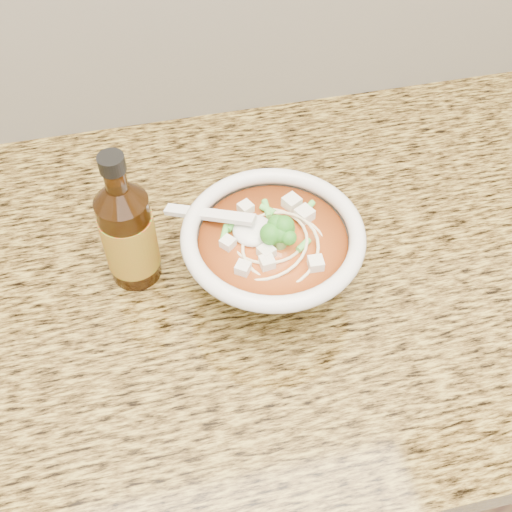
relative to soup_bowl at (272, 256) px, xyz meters
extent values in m
cube|color=#321A0F|center=(-0.01, 0.03, -0.52)|extent=(4.00, 0.65, 0.86)
cube|color=olive|center=(-0.01, 0.03, -0.07)|extent=(4.00, 0.68, 0.04)
cylinder|color=silver|center=(0.00, 0.00, -0.05)|extent=(0.09, 0.09, 0.01)
torus|color=silver|center=(0.00, 0.00, 0.04)|extent=(0.21, 0.21, 0.02)
torus|color=beige|center=(-0.01, 0.01, 0.03)|extent=(0.11, 0.11, 0.00)
torus|color=beige|center=(0.01, 0.01, 0.03)|extent=(0.12, 0.12, 0.00)
torus|color=beige|center=(-0.01, -0.02, 0.03)|extent=(0.11, 0.11, 0.00)
torus|color=beige|center=(0.02, -0.01, 0.03)|extent=(0.12, 0.12, 0.00)
torus|color=beige|center=(0.00, 0.02, 0.02)|extent=(0.10, 0.10, 0.00)
torus|color=beige|center=(0.01, 0.00, 0.02)|extent=(0.13, 0.13, 0.00)
torus|color=beige|center=(0.00, -0.01, 0.02)|extent=(0.07, 0.07, 0.00)
torus|color=beige|center=(-0.02, -0.01, 0.02)|extent=(0.08, 0.08, 0.00)
torus|color=beige|center=(0.00, 0.00, 0.02)|extent=(0.14, 0.14, 0.00)
torus|color=beige|center=(0.01, -0.02, 0.02)|extent=(0.11, 0.11, 0.00)
cube|color=silver|center=(0.02, -0.05, 0.04)|extent=(0.02, 0.02, 0.02)
cube|color=silver|center=(-0.05, 0.00, 0.04)|extent=(0.02, 0.02, 0.02)
cube|color=silver|center=(0.03, 0.04, 0.04)|extent=(0.02, 0.02, 0.02)
cube|color=silver|center=(0.02, -0.02, 0.03)|extent=(0.02, 0.02, 0.01)
cube|color=silver|center=(-0.01, 0.06, 0.03)|extent=(0.02, 0.02, 0.02)
cube|color=silver|center=(0.02, 0.00, 0.04)|extent=(0.02, 0.02, 0.02)
cube|color=silver|center=(-0.01, -0.05, 0.04)|extent=(0.02, 0.02, 0.02)
cube|color=silver|center=(-0.02, 0.05, 0.04)|extent=(0.02, 0.02, 0.02)
ellipsoid|color=#196014|center=(0.01, -0.01, 0.05)|extent=(0.04, 0.04, 0.04)
cylinder|color=#5CC44B|center=(0.02, 0.06, 0.04)|extent=(0.01, 0.02, 0.01)
cylinder|color=#5CC44B|center=(-0.03, 0.01, 0.04)|extent=(0.02, 0.02, 0.01)
cylinder|color=#5CC44B|center=(0.02, -0.04, 0.04)|extent=(0.02, 0.02, 0.01)
cylinder|color=#5CC44B|center=(0.04, -0.03, 0.04)|extent=(0.02, 0.01, 0.01)
cylinder|color=#5CC44B|center=(-0.02, -0.05, 0.04)|extent=(0.01, 0.02, 0.01)
cylinder|color=#5CC44B|center=(0.03, 0.02, 0.04)|extent=(0.02, 0.02, 0.01)
cylinder|color=#5CC44B|center=(-0.01, -0.06, 0.04)|extent=(0.02, 0.02, 0.01)
ellipsoid|color=silver|center=(-0.02, 0.01, 0.04)|extent=(0.05, 0.05, 0.02)
cube|color=silver|center=(-0.07, 0.04, 0.04)|extent=(0.10, 0.07, 0.03)
cylinder|color=#371C07|center=(-0.16, 0.05, 0.01)|extent=(0.06, 0.06, 0.13)
cylinder|color=#371C07|center=(-0.16, 0.05, 0.11)|extent=(0.03, 0.03, 0.03)
cylinder|color=black|center=(-0.16, 0.05, 0.13)|extent=(0.03, 0.03, 0.02)
cylinder|color=red|center=(-0.16, 0.05, 0.01)|extent=(0.07, 0.07, 0.08)
camera|label=1|loc=(-0.12, -0.46, 0.59)|focal=45.00mm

